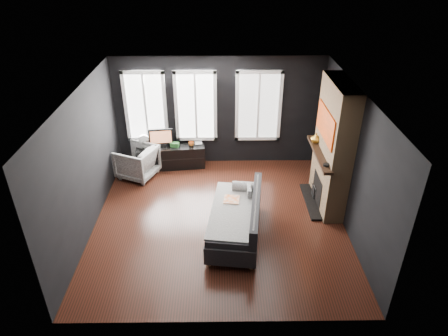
{
  "coord_description": "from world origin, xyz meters",
  "views": [
    {
      "loc": [
        0.02,
        -6.53,
        4.99
      ],
      "look_at": [
        0.1,
        0.3,
        1.05
      ],
      "focal_mm": 32.0,
      "sensor_mm": 36.0,
      "label": 1
    }
  ],
  "objects_px": {
    "armchair": "(137,161)",
    "media_console": "(171,156)",
    "monitor": "(161,137)",
    "book": "(195,139)",
    "sofa": "(235,217)",
    "mug": "(191,143)",
    "mantel_vase": "(316,138)"
  },
  "relations": [
    {
      "from": "monitor",
      "to": "mug",
      "type": "xyz_separation_m",
      "value": [
        0.73,
        0.02,
        -0.19
      ]
    },
    {
      "from": "armchair",
      "to": "media_console",
      "type": "xyz_separation_m",
      "value": [
        0.75,
        0.47,
        -0.14
      ]
    },
    {
      "from": "media_console",
      "to": "mantel_vase",
      "type": "relative_size",
      "value": 7.78
    },
    {
      "from": "monitor",
      "to": "book",
      "type": "xyz_separation_m",
      "value": [
        0.8,
        0.18,
        -0.14
      ]
    },
    {
      "from": "mantel_vase",
      "to": "sofa",
      "type": "bearing_deg",
      "value": -139.08
    },
    {
      "from": "mug",
      "to": "media_console",
      "type": "bearing_deg",
      "value": 179.08
    },
    {
      "from": "media_console",
      "to": "mantel_vase",
      "type": "height_order",
      "value": "mantel_vase"
    },
    {
      "from": "media_console",
      "to": "mug",
      "type": "distance_m",
      "value": 0.63
    },
    {
      "from": "sofa",
      "to": "monitor",
      "type": "xyz_separation_m",
      "value": [
        -1.71,
        2.68,
        0.4
      ]
    },
    {
      "from": "book",
      "to": "sofa",
      "type": "bearing_deg",
      "value": -72.38
    },
    {
      "from": "armchair",
      "to": "media_console",
      "type": "height_order",
      "value": "armchair"
    },
    {
      "from": "book",
      "to": "mantel_vase",
      "type": "distance_m",
      "value": 3.04
    },
    {
      "from": "monitor",
      "to": "mantel_vase",
      "type": "height_order",
      "value": "mantel_vase"
    },
    {
      "from": "armchair",
      "to": "mug",
      "type": "height_order",
      "value": "armchair"
    },
    {
      "from": "sofa",
      "to": "media_console",
      "type": "bearing_deg",
      "value": 126.41
    },
    {
      "from": "media_console",
      "to": "mug",
      "type": "bearing_deg",
      "value": -7.26
    },
    {
      "from": "media_console",
      "to": "monitor",
      "type": "relative_size",
      "value": 2.81
    },
    {
      "from": "sofa",
      "to": "book",
      "type": "distance_m",
      "value": 3.01
    },
    {
      "from": "armchair",
      "to": "mantel_vase",
      "type": "relative_size",
      "value": 3.97
    },
    {
      "from": "armchair",
      "to": "mantel_vase",
      "type": "xyz_separation_m",
      "value": [
        4.0,
        -0.72,
        0.91
      ]
    },
    {
      "from": "media_console",
      "to": "monitor",
      "type": "xyz_separation_m",
      "value": [
        -0.21,
        -0.02,
        0.55
      ]
    },
    {
      "from": "monitor",
      "to": "mantel_vase",
      "type": "distance_m",
      "value": 3.68
    },
    {
      "from": "monitor",
      "to": "armchair",
      "type": "bearing_deg",
      "value": -148.16
    },
    {
      "from": "mug",
      "to": "mantel_vase",
      "type": "height_order",
      "value": "mantel_vase"
    },
    {
      "from": "mug",
      "to": "monitor",
      "type": "bearing_deg",
      "value": -178.74
    },
    {
      "from": "monitor",
      "to": "mug",
      "type": "distance_m",
      "value": 0.75
    },
    {
      "from": "sofa",
      "to": "media_console",
      "type": "distance_m",
      "value": 3.1
    },
    {
      "from": "monitor",
      "to": "book",
      "type": "relative_size",
      "value": 2.42
    },
    {
      "from": "media_console",
      "to": "monitor",
      "type": "distance_m",
      "value": 0.59
    },
    {
      "from": "armchair",
      "to": "media_console",
      "type": "distance_m",
      "value": 0.9
    },
    {
      "from": "monitor",
      "to": "book",
      "type": "distance_m",
      "value": 0.83
    },
    {
      "from": "sofa",
      "to": "mug",
      "type": "xyz_separation_m",
      "value": [
        -0.98,
        2.7,
        0.21
      ]
    }
  ]
}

